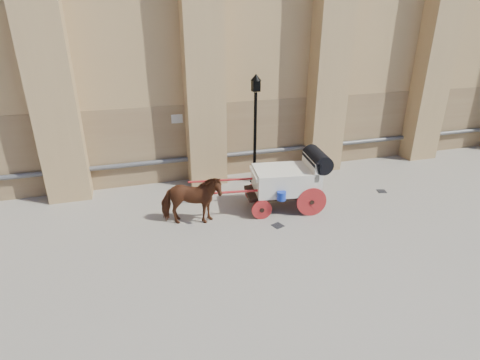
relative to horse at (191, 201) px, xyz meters
name	(u,v)px	position (x,y,z in m)	size (l,w,h in m)	color
ground	(262,220)	(2.18, -0.42, -0.80)	(90.00, 90.00, 0.00)	gray
horse	(191,201)	(0.00, 0.00, 0.00)	(0.87, 1.90, 1.60)	#5C2E16
carriage	(290,178)	(3.35, 0.15, 0.27)	(4.69, 1.89, 1.99)	black
street_lamp	(255,127)	(2.94, 2.59, 1.42)	(0.39, 0.39, 4.15)	black
drain_grate_near	(278,226)	(2.51, -0.92, -0.80)	(0.32, 0.32, 0.01)	black
drain_grate_far	(382,191)	(7.19, 0.31, -0.80)	(0.32, 0.32, 0.01)	black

